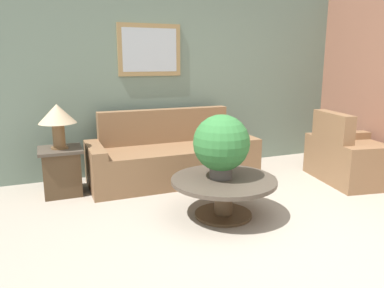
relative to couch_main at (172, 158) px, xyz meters
The scene contains 8 objects.
ground_plane 2.26m from the couch_main, 77.45° to the right, with size 20.00×20.00×0.00m, color gray.
wall_back 1.26m from the couch_main, 50.91° to the left, with size 6.84×0.09×2.60m.
couch_main is the anchor object (origin of this frame).
armchair 2.43m from the couch_main, 22.08° to the right, with size 1.11×1.22×0.93m.
coffee_table 1.33m from the couch_main, 85.71° to the right, with size 1.08×1.08×0.40m.
side_table 1.40m from the couch_main, behind, with size 0.50×0.50×0.57m.
table_lamp 1.54m from the couch_main, behind, with size 0.43×0.43×0.52m.
potted_plant_on_table 1.37m from the couch_main, 86.25° to the right, with size 0.57×0.57×0.65m.
Camera 1 is at (-2.05, -2.39, 1.58)m, focal length 35.00 mm.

